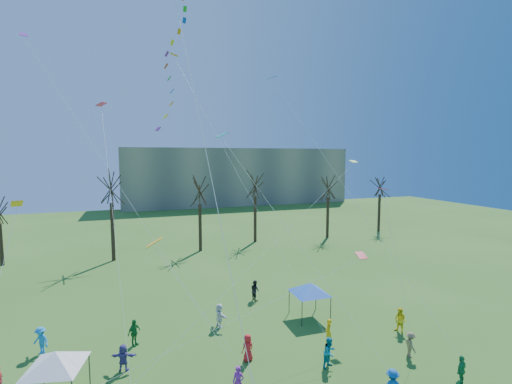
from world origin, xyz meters
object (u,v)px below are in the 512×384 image
object	(u,v)px
big_box_kite	(178,65)
canopy_tent_white	(55,359)
canopy_tent_blue	(310,288)
distant_building	(237,176)

from	to	relation	value
big_box_kite	canopy_tent_white	distance (m)	16.40
canopy_tent_white	canopy_tent_blue	world-z (taller)	canopy_tent_blue
big_box_kite	canopy_tent_blue	size ratio (longest dim) A/B	5.90
canopy_tent_white	canopy_tent_blue	bearing A→B (deg)	14.87
distant_building	canopy_tent_white	size ratio (longest dim) A/B	16.43
distant_building	canopy_tent_blue	xyz separation A→B (m)	(-14.38, -69.61, -5.11)
distant_building	big_box_kite	bearing A→B (deg)	-108.41
big_box_kite	distant_building	bearing A→B (deg)	71.59
distant_building	canopy_tent_white	xyz separation A→B (m)	(-31.47, -74.15, -5.12)
big_box_kite	canopy_tent_blue	bearing A→B (deg)	27.86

